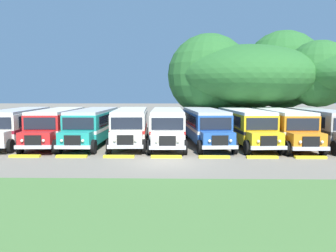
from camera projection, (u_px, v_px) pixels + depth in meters
The scene contains 19 objects.
ground_plane at pixel (166, 163), 20.84m from camera, with size 220.00×220.00×0.00m, color slate.
foreground_grass_strip at pixel (159, 214), 12.05m from camera, with size 80.00×9.87×0.01m, color #4C7538.
parked_bus_slot_0 at pixel (19, 124), 28.65m from camera, with size 3.38×10.94×2.82m.
parked_bus_slot_1 at pixel (58, 124), 28.44m from camera, with size 3.13×10.90×2.82m.
parked_bus_slot_2 at pixel (93, 125), 28.42m from camera, with size 2.72×10.85×2.82m.
parked_bus_slot_3 at pixel (131, 124), 28.55m from camera, with size 3.24×10.92×2.82m.
parked_bus_slot_4 at pixel (167, 125), 28.16m from camera, with size 2.89×10.87×2.82m.
parked_bus_slot_5 at pixel (205, 125), 28.33m from camera, with size 3.53×10.97×2.82m.
parked_bus_slot_6 at pixel (245, 125), 28.13m from camera, with size 3.39×10.95×2.82m.
parked_bus_slot_7 at pixel (281, 125), 27.82m from camera, with size 2.95×10.87×2.82m.
parked_bus_slot_8 at pixel (320, 125), 27.92m from camera, with size 3.05×10.89×2.82m.
curb_wheelstop_1 at pixel (25, 156), 22.53m from camera, with size 2.00×0.36×0.15m, color yellow.
curb_wheelstop_2 at pixel (72, 156), 22.47m from camera, with size 2.00×0.36×0.15m, color yellow.
curb_wheelstop_3 at pixel (119, 156), 22.40m from camera, with size 2.00×0.36×0.15m, color yellow.
curb_wheelstop_4 at pixel (166, 157), 22.33m from camera, with size 2.00×0.36×0.15m, color yellow.
curb_wheelstop_5 at pixel (214, 157), 22.27m from camera, with size 2.00×0.36×0.15m, color yellow.
curb_wheelstop_6 at pixel (262, 157), 22.20m from camera, with size 2.00×0.36×0.15m, color yellow.
curb_wheelstop_7 at pixel (311, 157), 22.13m from camera, with size 2.00×0.36×0.15m, color yellow.
broad_shade_tree at pixel (244, 77), 37.90m from camera, with size 17.09×17.93×11.02m.
Camera 1 is at (0.58, -20.52, 4.22)m, focal length 36.98 mm.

